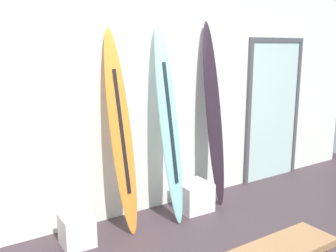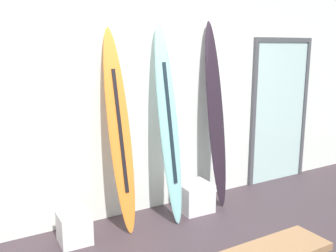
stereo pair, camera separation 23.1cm
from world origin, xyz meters
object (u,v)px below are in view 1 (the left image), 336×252
Objects in this scene: surfboard_seafoam at (169,124)px; glass_door at (273,108)px; display_block_center at (77,230)px; surfboard_sunset at (121,133)px; surfboard_charcoal at (214,114)px; display_block_left at (194,196)px.

surfboard_seafoam reaches higher than glass_door.
surfboard_seafoam is 7.02× the size of display_block_center.
surfboard_charcoal is (1.28, 0.02, 0.07)m from surfboard_sunset.
surfboard_seafoam reaches higher than display_block_left.
surfboard_seafoam is 0.99× the size of surfboard_charcoal.
display_block_left is at bearing -3.99° from surfboard_sunset.
glass_door is at bearing 9.50° from surfboard_charcoal.
surfboard_sunset is at bearing -179.00° from surfboard_charcoal.
display_block_left is at bearing -169.61° from glass_door.
surfboard_charcoal reaches higher than glass_door.
display_block_center is 0.15× the size of glass_door.
display_block_left is at bearing 1.31° from display_block_center.
surfboard_charcoal is 1.09× the size of glass_door.
surfboard_charcoal reaches higher than surfboard_seafoam.
glass_door is (2.04, 0.30, -0.03)m from surfboard_seafoam.
surfboard_sunset is at bearing -174.64° from glass_door.
surfboard_charcoal is at bearing -170.50° from glass_door.
surfboard_charcoal is at bearing 5.98° from surfboard_seafoam.
surfboard_sunset is 5.54× the size of display_block_left.
surfboard_seafoam is (0.57, -0.05, 0.04)m from surfboard_sunset.
surfboard_charcoal is 1.35m from glass_door.
surfboard_seafoam is at bearing -171.72° from glass_door.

